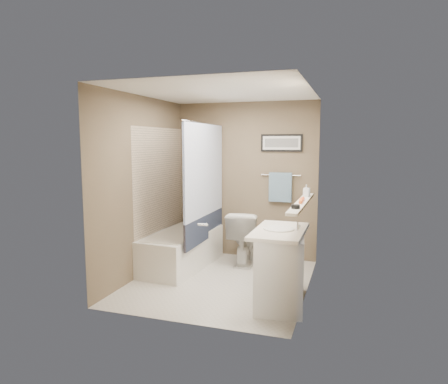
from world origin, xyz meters
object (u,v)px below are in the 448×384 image
(toilet, at_px, (245,237))
(vanity, at_px, (280,268))
(glass_jar, at_px, (307,192))
(bathtub, at_px, (181,250))
(soap_bottle, at_px, (306,191))
(candle_bowl_near, at_px, (296,207))
(hair_brush_back, at_px, (302,199))
(hair_brush_front, at_px, (301,201))

(toilet, distance_m, vanity, 1.53)
(glass_jar, bearing_deg, toilet, 152.10)
(bathtub, relative_size, soap_bottle, 9.87)
(vanity, xyz_separation_m, soap_bottle, (0.19, 0.73, 0.79))
(candle_bowl_near, height_order, soap_bottle, soap_bottle)
(hair_brush_back, relative_size, soap_bottle, 1.45)
(candle_bowl_near, xyz_separation_m, glass_jar, (0.00, 1.03, 0.03))
(hair_brush_front, distance_m, hair_brush_back, 0.12)
(bathtub, relative_size, glass_jar, 15.00)
(hair_brush_front, xyz_separation_m, soap_bottle, (0.00, 0.52, 0.05))
(toilet, distance_m, hair_brush_front, 1.64)
(vanity, relative_size, glass_jar, 9.00)
(hair_brush_front, distance_m, soap_bottle, 0.53)
(hair_brush_front, bearing_deg, hair_brush_back, 90.00)
(bathtub, distance_m, soap_bottle, 2.02)
(candle_bowl_near, bearing_deg, hair_brush_back, 90.00)
(toilet, xyz_separation_m, candle_bowl_near, (0.94, -1.53, 0.74))
(candle_bowl_near, bearing_deg, vanity, 132.64)
(bathtub, distance_m, hair_brush_front, 2.10)
(toilet, xyz_separation_m, soap_bottle, (0.94, -0.60, 0.80))
(vanity, xyz_separation_m, hair_brush_front, (0.19, 0.21, 0.74))
(hair_brush_back, height_order, soap_bottle, soap_bottle)
(vanity, height_order, hair_brush_front, hair_brush_front)
(candle_bowl_near, distance_m, hair_brush_back, 0.53)
(hair_brush_front, distance_m, glass_jar, 0.62)
(toilet, distance_m, hair_brush_back, 1.56)
(toilet, height_order, hair_brush_front, hair_brush_front)
(toilet, height_order, hair_brush_back, hair_brush_back)
(hair_brush_front, bearing_deg, soap_bottle, 90.00)
(hair_brush_back, distance_m, glass_jar, 0.50)
(bathtub, distance_m, candle_bowl_near, 2.27)
(hair_brush_front, bearing_deg, glass_jar, 90.00)
(vanity, distance_m, glass_jar, 1.15)
(soap_bottle, bearing_deg, toilet, 147.56)
(candle_bowl_near, xyz_separation_m, hair_brush_front, (0.00, 0.41, 0.00))
(soap_bottle, bearing_deg, glass_jar, 90.00)
(candle_bowl_near, distance_m, glass_jar, 1.03)
(bathtub, bearing_deg, hair_brush_back, -12.73)
(bathtub, relative_size, candle_bowl_near, 16.67)
(toilet, height_order, glass_jar, glass_jar)
(hair_brush_back, distance_m, soap_bottle, 0.41)
(vanity, bearing_deg, hair_brush_front, 40.98)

